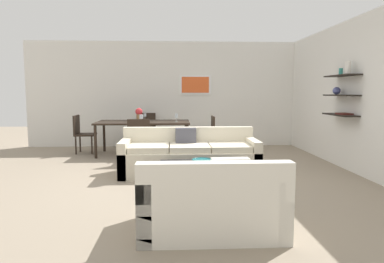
% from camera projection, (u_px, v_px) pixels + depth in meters
% --- Properties ---
extents(ground_plane, '(18.00, 18.00, 0.00)m').
position_uv_depth(ground_plane, '(183.00, 178.00, 5.70)').
color(ground_plane, gray).
extents(back_wall_unit, '(8.40, 0.09, 2.70)m').
position_uv_depth(back_wall_unit, '(191.00, 94.00, 9.07)').
color(back_wall_unit, silver).
rests_on(back_wall_unit, ground).
extents(right_wall_shelf_unit, '(0.34, 8.20, 2.70)m').
position_uv_depth(right_wall_shelf_unit, '(348.00, 95.00, 6.30)').
color(right_wall_shelf_unit, silver).
rests_on(right_wall_shelf_unit, ground).
extents(sofa_beige, '(2.33, 0.90, 0.78)m').
position_uv_depth(sofa_beige, '(189.00, 157.00, 6.01)').
color(sofa_beige, beige).
rests_on(sofa_beige, ground).
extents(loveseat_white, '(1.42, 0.90, 0.78)m').
position_uv_depth(loveseat_white, '(211.00, 203.00, 3.50)').
color(loveseat_white, silver).
rests_on(loveseat_white, ground).
extents(coffee_table, '(1.20, 0.99, 0.38)m').
position_uv_depth(coffee_table, '(202.00, 179.00, 4.87)').
color(coffee_table, black).
rests_on(coffee_table, ground).
extents(decorative_bowl, '(0.30, 0.30, 0.09)m').
position_uv_depth(decorative_bowl, '(202.00, 162.00, 4.89)').
color(decorative_bowl, '#19666B').
rests_on(decorative_bowl, coffee_table).
extents(candle_jar, '(0.07, 0.07, 0.06)m').
position_uv_depth(candle_jar, '(221.00, 163.00, 4.90)').
color(candle_jar, silver).
rests_on(candle_jar, coffee_table).
extents(dining_table, '(2.07, 1.04, 0.75)m').
position_uv_depth(dining_table, '(143.00, 124.00, 7.86)').
color(dining_table, black).
rests_on(dining_table, ground).
extents(dining_chair_head, '(0.44, 0.44, 0.88)m').
position_uv_depth(dining_chair_head, '(147.00, 128.00, 8.80)').
color(dining_chair_head, black).
rests_on(dining_chair_head, ground).
extents(dining_chair_foot, '(0.44, 0.44, 0.88)m').
position_uv_depth(dining_chair_foot, '(139.00, 137.00, 6.96)').
color(dining_chair_foot, black).
rests_on(dining_chair_foot, ground).
extents(dining_chair_left_far, '(0.44, 0.44, 0.88)m').
position_uv_depth(dining_chair_left_far, '(82.00, 131.00, 8.04)').
color(dining_chair_left_far, black).
rests_on(dining_chair_left_far, ground).
extents(dining_chair_right_near, '(0.44, 0.44, 0.88)m').
position_uv_depth(dining_chair_right_near, '(208.00, 133.00, 7.72)').
color(dining_chair_right_near, black).
rests_on(dining_chair_right_near, ground).
extents(wine_glass_right_near, '(0.06, 0.06, 0.19)m').
position_uv_depth(wine_glass_right_near, '(176.00, 116.00, 7.75)').
color(wine_glass_right_near, silver).
rests_on(wine_glass_right_near, dining_table).
extents(wine_glass_head, '(0.07, 0.07, 0.15)m').
position_uv_depth(wine_glass_head, '(145.00, 115.00, 8.30)').
color(wine_glass_head, silver).
rests_on(wine_glass_head, dining_table).
extents(wine_glass_foot, '(0.08, 0.08, 0.19)m').
position_uv_depth(wine_glass_foot, '(141.00, 117.00, 7.38)').
color(wine_glass_foot, silver).
rests_on(wine_glass_foot, dining_table).
extents(centerpiece_vase, '(0.16, 0.16, 0.30)m').
position_uv_depth(centerpiece_vase, '(139.00, 114.00, 7.80)').
color(centerpiece_vase, olive).
rests_on(centerpiece_vase, dining_table).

